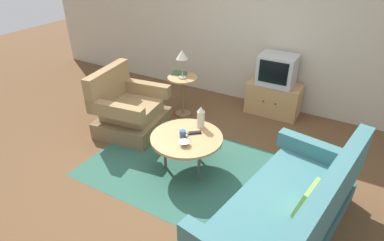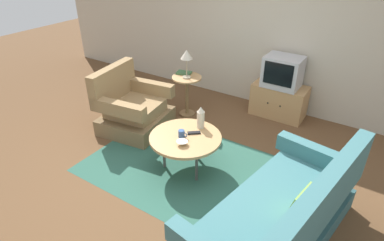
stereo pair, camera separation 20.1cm
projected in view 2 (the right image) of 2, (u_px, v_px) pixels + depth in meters
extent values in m
plane|color=brown|center=(188.00, 169.00, 4.07)|extent=(16.00, 16.00, 0.00)
cube|color=#BCB29E|center=(268.00, 24.00, 5.07)|extent=(9.00, 0.12, 2.70)
cube|color=#2D5B4C|center=(186.00, 168.00, 4.09)|extent=(2.45, 1.73, 0.00)
cube|color=brown|center=(137.00, 121.00, 4.89)|extent=(0.98, 1.04, 0.24)
cube|color=#93754C|center=(135.00, 108.00, 4.79)|extent=(0.80, 0.75, 0.18)
cube|color=#93754C|center=(113.00, 83.00, 4.75)|extent=(0.27, 0.94, 0.50)
cube|color=#93754C|center=(118.00, 109.00, 4.38)|extent=(0.87, 0.26, 0.19)
cube|color=#93754C|center=(149.00, 87.00, 5.00)|extent=(0.87, 0.26, 0.19)
cube|color=#325C60|center=(270.00, 227.00, 3.10)|extent=(1.21, 2.02, 0.24)
cube|color=#3D7075|center=(273.00, 212.00, 3.00)|extent=(1.02, 1.72, 0.18)
cube|color=#3D7075|center=(321.00, 204.00, 2.60)|extent=(0.45, 1.89, 0.52)
cube|color=#3D7075|center=(317.00, 155.00, 3.47)|extent=(0.92, 0.29, 0.18)
cube|color=#A3C651|center=(302.00, 205.00, 2.75)|extent=(0.24, 0.32, 0.32)
cylinder|color=tan|center=(185.00, 138.00, 3.87)|extent=(0.87, 0.87, 0.04)
cylinder|color=#4C4742|center=(196.00, 143.00, 4.19)|extent=(0.04, 0.04, 0.44)
cylinder|color=#4C4742|center=(164.00, 152.00, 4.01)|extent=(0.04, 0.04, 0.44)
cylinder|color=#4C4742|center=(197.00, 165.00, 3.78)|extent=(0.04, 0.04, 0.44)
cylinder|color=tan|center=(187.00, 78.00, 5.00)|extent=(0.46, 0.46, 0.02)
cylinder|color=brown|center=(187.00, 97.00, 5.17)|extent=(0.05, 0.05, 0.63)
cylinder|color=brown|center=(187.00, 113.00, 5.32)|extent=(0.26, 0.26, 0.02)
cube|color=tan|center=(279.00, 101.00, 5.17)|extent=(0.83, 0.44, 0.52)
sphere|color=black|center=(268.00, 103.00, 5.04)|extent=(0.02, 0.02, 0.02)
sphere|color=black|center=(280.00, 106.00, 4.94)|extent=(0.02, 0.02, 0.02)
cube|color=#B7B7BC|center=(283.00, 72.00, 4.91)|extent=(0.55, 0.42, 0.47)
cube|color=black|center=(278.00, 74.00, 4.74)|extent=(0.44, 0.01, 0.34)
cylinder|color=#9E937A|center=(187.00, 77.00, 4.96)|extent=(0.13, 0.13, 0.02)
cylinder|color=#9E937A|center=(187.00, 68.00, 4.89)|extent=(0.02, 0.02, 0.28)
cone|color=beige|center=(187.00, 54.00, 4.78)|extent=(0.18, 0.18, 0.14)
cylinder|color=beige|center=(201.00, 120.00, 3.99)|extent=(0.10, 0.10, 0.22)
cone|color=beige|center=(201.00, 109.00, 3.92)|extent=(0.09, 0.09, 0.07)
cylinder|color=#335184|center=(181.00, 134.00, 3.83)|extent=(0.08, 0.08, 0.09)
torus|color=#335184|center=(185.00, 135.00, 3.80)|extent=(0.06, 0.01, 0.06)
cone|color=silver|center=(182.00, 143.00, 3.69)|extent=(0.13, 0.13, 0.05)
cube|color=black|center=(194.00, 133.00, 3.91)|extent=(0.15, 0.14, 0.02)
cube|color=#3D663D|center=(184.00, 73.00, 5.10)|extent=(0.25, 0.20, 0.03)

